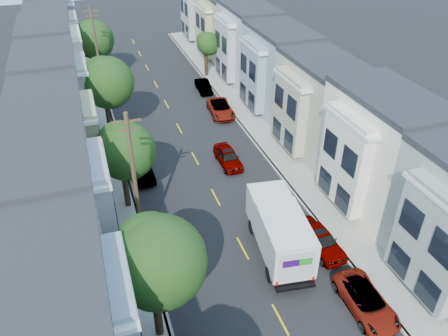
# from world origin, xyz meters

# --- Properties ---
(ground) EXTENTS (160.00, 160.00, 0.00)m
(ground) POSITION_xyz_m (0.00, 0.00, 0.00)
(ground) COLOR black
(ground) RESTS_ON ground
(road_slab) EXTENTS (12.00, 70.00, 0.02)m
(road_slab) POSITION_xyz_m (0.00, 15.00, 0.01)
(road_slab) COLOR black
(road_slab) RESTS_ON ground
(curb_left) EXTENTS (0.30, 70.00, 0.15)m
(curb_left) POSITION_xyz_m (-6.05, 15.00, 0.07)
(curb_left) COLOR gray
(curb_left) RESTS_ON ground
(curb_right) EXTENTS (0.30, 70.00, 0.15)m
(curb_right) POSITION_xyz_m (6.05, 15.00, 0.07)
(curb_right) COLOR gray
(curb_right) RESTS_ON ground
(sidewalk_left) EXTENTS (2.60, 70.00, 0.15)m
(sidewalk_left) POSITION_xyz_m (-7.35, 15.00, 0.07)
(sidewalk_left) COLOR gray
(sidewalk_left) RESTS_ON ground
(sidewalk_right) EXTENTS (2.60, 70.00, 0.15)m
(sidewalk_right) POSITION_xyz_m (7.35, 15.00, 0.07)
(sidewalk_right) COLOR gray
(sidewalk_right) RESTS_ON ground
(centerline) EXTENTS (0.12, 70.00, 0.01)m
(centerline) POSITION_xyz_m (0.00, 15.00, 0.00)
(centerline) COLOR gold
(centerline) RESTS_ON ground
(townhouse_row_left) EXTENTS (5.00, 70.00, 8.50)m
(townhouse_row_left) POSITION_xyz_m (-11.15, 15.00, 0.00)
(townhouse_row_left) COLOR #B1AF94
(townhouse_row_left) RESTS_ON ground
(townhouse_row_right) EXTENTS (5.00, 70.00, 8.50)m
(townhouse_row_right) POSITION_xyz_m (11.15, 15.00, 0.00)
(townhouse_row_right) COLOR #B1AF94
(townhouse_row_right) RESTS_ON ground
(tree_b) EXTENTS (4.70, 4.70, 7.71)m
(tree_b) POSITION_xyz_m (-6.30, -4.76, 5.34)
(tree_b) COLOR black
(tree_b) RESTS_ON ground
(tree_c) EXTENTS (4.23, 4.23, 6.92)m
(tree_c) POSITION_xyz_m (-6.30, 7.06, 4.78)
(tree_c) COLOR black
(tree_c) RESTS_ON ground
(tree_d) EXTENTS (4.70, 4.70, 8.00)m
(tree_d) POSITION_xyz_m (-6.30, 18.04, 5.62)
(tree_d) COLOR black
(tree_d) RESTS_ON ground
(tree_e) EXTENTS (4.59, 4.59, 7.37)m
(tree_e) POSITION_xyz_m (-6.30, 33.49, 5.05)
(tree_e) COLOR black
(tree_e) RESTS_ON ground
(tree_far_r) EXTENTS (2.80, 2.80, 5.50)m
(tree_far_r) POSITION_xyz_m (6.89, 30.64, 4.03)
(tree_far_r) COLOR black
(tree_far_r) RESTS_ON ground
(utility_pole_near) EXTENTS (1.60, 0.26, 10.00)m
(utility_pole_near) POSITION_xyz_m (-6.30, 2.00, 5.15)
(utility_pole_near) COLOR #42301E
(utility_pole_near) RESTS_ON ground
(utility_pole_far) EXTENTS (1.60, 0.26, 10.00)m
(utility_pole_far) POSITION_xyz_m (-6.30, 28.00, 5.15)
(utility_pole_far) COLOR #42301E
(utility_pole_far) RESTS_ON ground
(fedex_truck) EXTENTS (2.72, 7.07, 3.39)m
(fedex_truck) POSITION_xyz_m (2.09, -0.96, 1.90)
(fedex_truck) COLOR silver
(fedex_truck) RESTS_ON ground
(lead_sedan) EXTENTS (1.72, 4.42, 1.43)m
(lead_sedan) POSITION_xyz_m (2.48, 10.25, 0.72)
(lead_sedan) COLOR black
(lead_sedan) RESTS_ON ground
(parked_left_c) EXTENTS (1.62, 4.14, 1.36)m
(parked_left_c) POSITION_xyz_m (-4.90, 1.06, 0.68)
(parked_left_c) COLOR #969AA1
(parked_left_c) RESTS_ON ground
(parked_left_d) EXTENTS (1.69, 4.19, 1.37)m
(parked_left_d) POSITION_xyz_m (-4.90, 10.69, 0.68)
(parked_left_d) COLOR #4F0D1F
(parked_left_d) RESTS_ON ground
(parked_right_a) EXTENTS (2.26, 4.68, 1.29)m
(parked_right_a) POSITION_xyz_m (4.90, -6.86, 0.64)
(parked_right_a) COLOR #333535
(parked_right_a) RESTS_ON ground
(parked_right_b) EXTENTS (2.15, 4.73, 1.49)m
(parked_right_b) POSITION_xyz_m (4.90, -1.60, 0.74)
(parked_right_b) COLOR white
(parked_right_b) RESTS_ON ground
(parked_right_c) EXTENTS (2.68, 5.08, 1.36)m
(parked_right_c) POSITION_xyz_m (4.90, 19.66, 0.68)
(parked_right_c) COLOR black
(parked_right_c) RESTS_ON ground
(parked_right_d) EXTENTS (1.51, 3.86, 1.27)m
(parked_right_d) POSITION_xyz_m (4.90, 26.05, 0.63)
(parked_right_d) COLOR black
(parked_right_d) RESTS_ON ground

